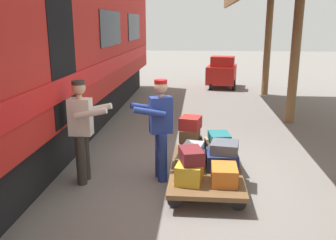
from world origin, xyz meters
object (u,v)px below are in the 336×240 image
at_px(suitcase_black_hardshell, 191,147).
at_px(porter_by_door, 82,129).
at_px(suitcase_slate_roller, 225,147).
at_px(suitcase_orange_carryall, 224,175).
at_px(suitcase_red_plastic, 190,123).
at_px(suitcase_tan_vintage, 220,148).
at_px(suitcase_gray_aluminum, 193,149).
at_px(suitcase_brown_leather, 190,134).
at_px(baggage_tug, 222,72).
at_px(suitcase_maroon_trunk, 191,156).
at_px(suitcase_yellow_case, 190,172).
at_px(luggage_cart, 206,169).
at_px(suitcase_teal_softside, 219,137).
at_px(suitcase_navy_fabric, 222,160).
at_px(suitcase_olive_duffel, 190,160).
at_px(porter_in_overalls, 160,127).

relative_size(suitcase_black_hardshell, porter_by_door, 0.36).
height_order(suitcase_black_hardshell, porter_by_door, porter_by_door).
xyz_separation_m(suitcase_slate_roller, porter_by_door, (2.30, 0.10, 0.29)).
distance_m(suitcase_orange_carryall, suitcase_black_hardshell, 1.30).
bearing_deg(suitcase_red_plastic, suitcase_tan_vintage, -178.58).
height_order(suitcase_slate_roller, porter_by_door, porter_by_door).
relative_size(suitcase_gray_aluminum, suitcase_brown_leather, 0.84).
bearing_deg(porter_by_door, baggage_tug, -106.55).
bearing_deg(suitcase_tan_vintage, suitcase_slate_roller, 93.58).
bearing_deg(porter_by_door, suitcase_maroon_trunk, 165.48).
relative_size(suitcase_yellow_case, suitcase_black_hardshell, 0.79).
distance_m(suitcase_red_plastic, porter_by_door, 1.87).
height_order(luggage_cart, suitcase_red_plastic, suitcase_red_plastic).
bearing_deg(suitcase_slate_roller, suitcase_teal_softside, -85.19).
relative_size(suitcase_maroon_trunk, suitcase_slate_roller, 1.01).
height_order(suitcase_navy_fabric, suitcase_teal_softside, suitcase_teal_softside).
bearing_deg(baggage_tug, suitcase_navy_fabric, 86.64).
bearing_deg(suitcase_gray_aluminum, suitcase_navy_fabric, -176.97).
bearing_deg(suitcase_olive_duffel, suitcase_yellow_case, 90.00).
height_order(suitcase_tan_vintage, porter_in_overalls, porter_in_overalls).
bearing_deg(suitcase_yellow_case, suitcase_red_plastic, -89.03).
distance_m(suitcase_orange_carryall, porter_in_overalls, 1.35).
distance_m(suitcase_black_hardshell, suitcase_teal_softside, 0.53).
xyz_separation_m(suitcase_tan_vintage, suitcase_black_hardshell, (0.51, 0.00, 0.01)).
xyz_separation_m(luggage_cart, suitcase_olive_duffel, (0.25, 0.00, 0.15)).
height_order(suitcase_orange_carryall, suitcase_yellow_case, suitcase_yellow_case).
distance_m(suitcase_red_plastic, suitcase_maroon_trunk, 1.17).
height_order(suitcase_slate_roller, porter_in_overalls, porter_in_overalls).
bearing_deg(suitcase_black_hardshell, suitcase_teal_softside, -178.09).
distance_m(suitcase_red_plastic, baggage_tug, 8.83).
relative_size(suitcase_tan_vintage, suitcase_olive_duffel, 1.05).
xyz_separation_m(suitcase_teal_softside, suitcase_maroon_trunk, (0.47, 1.18, 0.08)).
bearing_deg(suitcase_gray_aluminum, suitcase_orange_carryall, 129.26).
bearing_deg(suitcase_olive_duffel, baggage_tug, -96.45).
height_order(suitcase_yellow_case, suitcase_gray_aluminum, suitcase_gray_aluminum).
bearing_deg(suitcase_teal_softside, porter_by_door, 17.84).
xyz_separation_m(suitcase_tan_vintage, suitcase_slate_roller, (-0.04, 0.61, 0.23)).
distance_m(suitcase_yellow_case, suitcase_slate_roller, 0.83).
relative_size(suitcase_teal_softside, porter_in_overalls, 0.26).
relative_size(luggage_cart, suitcase_navy_fabric, 4.04).
height_order(suitcase_navy_fabric, baggage_tug, baggage_tug).
bearing_deg(suitcase_teal_softside, suitcase_slate_roller, 94.81).
bearing_deg(suitcase_navy_fabric, suitcase_orange_carryall, 90.00).
height_order(suitcase_tan_vintage, porter_by_door, porter_by_door).
xyz_separation_m(suitcase_navy_fabric, porter_by_door, (2.26, 0.11, 0.51)).
relative_size(luggage_cart, suitcase_olive_duffel, 3.75).
bearing_deg(porter_in_overalls, suitcase_teal_softside, -153.43).
height_order(suitcase_maroon_trunk, suitcase_slate_roller, suitcase_maroon_trunk).
bearing_deg(suitcase_maroon_trunk, suitcase_yellow_case, 59.05).
bearing_deg(suitcase_red_plastic, porter_in_overalls, 43.81).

